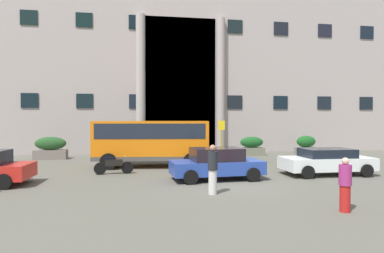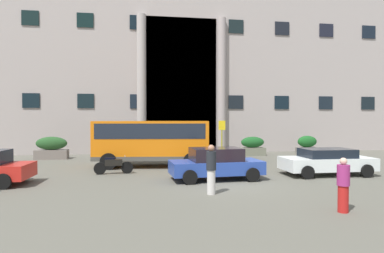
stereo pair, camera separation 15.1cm
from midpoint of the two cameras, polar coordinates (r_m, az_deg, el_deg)
name	(u,v)px [view 2 (the right image)]	position (r m, az deg, el deg)	size (l,w,h in m)	color
ground_plane	(228,184)	(14.54, 6.56, -9.82)	(80.00, 64.00, 0.12)	#56544A
office_building_facade	(181,48)	(32.19, -1.67, 13.27)	(40.07, 9.62, 18.89)	#A29793
orange_minibus	(152,139)	(19.32, -6.67, -2.18)	(6.62, 3.09, 2.63)	orange
bus_stop_sign	(222,136)	(21.54, 5.34, -1.68)	(0.44, 0.08, 2.64)	#9B941A
hedge_planter_entrance_right	(129,146)	(24.61, -10.57, -3.26)	(1.78, 0.81, 1.68)	gray
hedge_planter_far_west	(307,145)	(27.51, 19.28, -3.07)	(1.61, 0.81, 1.45)	slate
hedge_planter_far_east	(52,148)	(24.75, -22.77, -3.46)	(2.15, 0.80, 1.54)	#6D635D
hedge_planter_entrance_left	(253,146)	(25.54, 10.50, -3.38)	(1.86, 0.81, 1.42)	#686957
hedge_planter_east	(174,145)	(24.48, -2.91, -3.25)	(1.81, 0.83, 1.68)	gray
parked_coupe_end	(216,164)	(15.15, 4.41, -6.35)	(4.23, 2.19, 1.43)	#243F97
parked_sedan_far	(327,161)	(17.64, 22.32, -5.52)	(4.35, 2.06, 1.29)	silver
motorcycle_far_end	(113,165)	(17.09, -13.18, -6.44)	(1.92, 0.55, 0.89)	black
pedestrian_woman_with_bag	(343,185)	(10.84, 24.87, -9.08)	(0.36, 0.36, 1.60)	#AE1B19
pedestrian_man_red_shirt	(211,169)	(12.17, 3.67, -7.32)	(0.36, 0.36, 1.80)	beige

